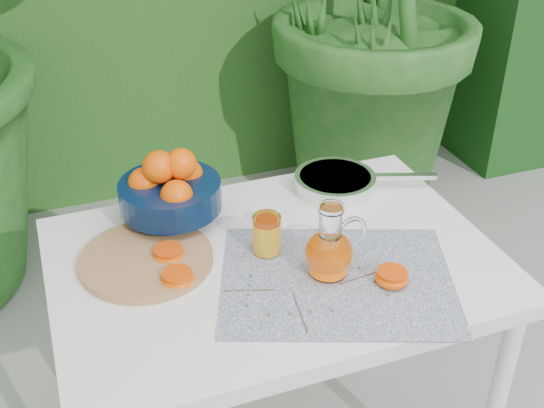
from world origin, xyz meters
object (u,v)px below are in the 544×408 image
object	(u,v)px
white_table	(275,285)
fruit_bowl	(170,189)
juice_pitcher	(330,250)
saute_pan	(336,181)
cutting_board	(146,259)

from	to	relation	value
white_table	fruit_bowl	bearing A→B (deg)	128.34
fruit_bowl	white_table	bearing A→B (deg)	-51.66
juice_pitcher	white_table	bearing A→B (deg)	132.09
saute_pan	cutting_board	bearing A→B (deg)	-163.95
white_table	fruit_bowl	size ratio (longest dim) A/B	3.83
cutting_board	juice_pitcher	xyz separation A→B (m)	(0.37, -0.18, 0.05)
juice_pitcher	fruit_bowl	bearing A→B (deg)	129.50
cutting_board	saute_pan	world-z (taller)	saute_pan
fruit_bowl	saute_pan	size ratio (longest dim) A/B	0.66
white_table	juice_pitcher	xyz separation A→B (m)	(0.09, -0.10, 0.14)
fruit_bowl	juice_pitcher	world-z (taller)	fruit_bowl
fruit_bowl	juice_pitcher	bearing A→B (deg)	-50.50
white_table	saute_pan	world-z (taller)	saute_pan
cutting_board	fruit_bowl	xyz separation A→B (m)	(0.09, 0.15, 0.08)
cutting_board	fruit_bowl	distance (m)	0.20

